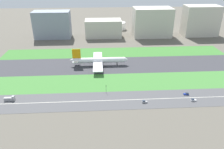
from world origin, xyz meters
TOP-DOWN VIEW (x-y plane):
  - ground_plane at (0.00, 0.00)m, footprint 800.00×800.00m
  - runway at (0.00, 0.00)m, footprint 280.00×46.00m
  - grass_median_north at (0.00, 41.00)m, footprint 280.00×36.00m
  - grass_median_south at (0.00, -41.00)m, footprint 280.00×36.00m
  - highway at (0.00, -73.00)m, footprint 280.00×28.00m
  - highway_centerline at (0.00, -73.00)m, footprint 266.00×0.50m
  - airliner at (-21.04, 0.00)m, footprint 65.00×56.00m
  - car_1 at (54.55, -68.00)m, footprint 4.40×1.80m
  - car_0 at (16.03, -78.00)m, footprint 4.40×1.80m
  - car_2 at (56.61, -78.00)m, footprint 4.40×1.80m
  - truck_0 at (-94.04, -68.00)m, footprint 8.40×2.50m
  - traffic_light at (-14.38, -60.01)m, footprint 0.36×0.50m
  - terminal_building at (-90.00, 114.00)m, footprint 54.68×26.08m
  - hangar_building at (-12.10, 114.00)m, footprint 55.68×28.25m
  - office_tower at (64.47, 114.00)m, footprint 58.79×35.00m
  - cargo_warehouse at (142.24, 114.00)m, footprint 53.51×29.17m
  - fuel_tank_west at (16.55, 159.00)m, footprint 23.16×23.16m

SIDE VIEW (x-z plane):
  - ground_plane at x=0.00m, z-range 0.00..0.00m
  - runway at x=0.00m, z-range 0.00..0.10m
  - grass_median_north at x=0.00m, z-range 0.00..0.10m
  - grass_median_south at x=0.00m, z-range 0.00..0.10m
  - highway at x=0.00m, z-range 0.00..0.10m
  - highway_centerline at x=0.00m, z-range 0.10..0.11m
  - car_1 at x=54.55m, z-range -0.08..1.92m
  - car_0 at x=16.03m, z-range -0.08..1.92m
  - car_2 at x=56.61m, z-range -0.08..1.92m
  - truck_0 at x=-94.04m, z-range -0.33..3.67m
  - traffic_light at x=-14.38m, z-range 0.69..7.89m
  - fuel_tank_west at x=16.55m, z-range 0.00..12.42m
  - airliner at x=-21.04m, z-range -3.62..16.08m
  - hangar_building at x=-12.10m, z-range 0.00..26.73m
  - terminal_building at x=-90.00m, z-range 0.00..40.48m
  - office_tower at x=64.47m, z-range 0.00..43.93m
  - cargo_warehouse at x=142.24m, z-range 0.00..46.34m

